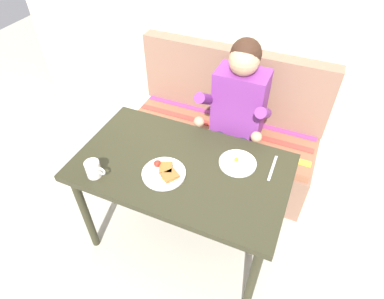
# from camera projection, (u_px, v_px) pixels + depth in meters

# --- Properties ---
(ground_plane) EXTENTS (8.00, 8.00, 0.00)m
(ground_plane) POSITION_uv_depth(u_px,v_px,m) (184.00, 236.00, 2.32)
(ground_plane) COLOR #B4B09F
(table) EXTENTS (1.20, 0.70, 0.73)m
(table) POSITION_uv_depth(u_px,v_px,m) (182.00, 175.00, 1.88)
(table) COLOR #2A2919
(table) RESTS_ON ground
(couch) EXTENTS (1.44, 0.56, 1.00)m
(couch) POSITION_uv_depth(u_px,v_px,m) (222.00, 137.00, 2.61)
(couch) COLOR #825E4B
(couch) RESTS_ON ground
(person) EXTENTS (0.45, 0.61, 1.21)m
(person) POSITION_uv_depth(u_px,v_px,m) (236.00, 111.00, 2.17)
(person) COLOR #752E7F
(person) RESTS_ON ground
(plate_breakfast) EXTENTS (0.24, 0.24, 0.05)m
(plate_breakfast) POSITION_uv_depth(u_px,v_px,m) (164.00, 173.00, 1.76)
(plate_breakfast) COLOR white
(plate_breakfast) RESTS_ON table
(plate_eggs) EXTENTS (0.21, 0.21, 0.04)m
(plate_eggs) POSITION_uv_depth(u_px,v_px,m) (238.00, 163.00, 1.82)
(plate_eggs) COLOR white
(plate_eggs) RESTS_ON table
(coffee_mug) EXTENTS (0.12, 0.08, 0.09)m
(coffee_mug) POSITION_uv_depth(u_px,v_px,m) (93.00, 169.00, 1.73)
(coffee_mug) COLOR white
(coffee_mug) RESTS_ON table
(knife) EXTENTS (0.02, 0.20, 0.00)m
(knife) POSITION_uv_depth(u_px,v_px,m) (273.00, 168.00, 1.80)
(knife) COLOR silver
(knife) RESTS_ON table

